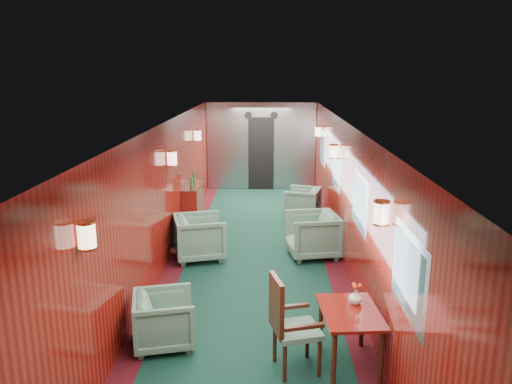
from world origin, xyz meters
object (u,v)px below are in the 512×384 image
Objects in this scene: side_chair at (288,321)px; armchair_right_near at (312,235)px; credenza at (193,207)px; armchair_right_far at (302,203)px; dining_table at (350,320)px; armchair_left_near at (165,320)px; armchair_left_far at (200,237)px.

side_chair reaches higher than armchair_right_near.
credenza is 1.63× the size of armchair_right_far.
credenza is 2.50m from armchair_right_far.
dining_table is at bearing -63.15° from credenza.
dining_table is at bearing -113.19° from armchair_left_near.
credenza is 1.42× the size of armchair_left_far.
side_chair is 1.49× the size of armchair_right_far.
armchair_right_far is (-0.16, 5.82, -0.22)m from dining_table.
dining_table is 3.87m from armchair_left_far.
armchair_left_far is at bearing -21.57° from armchair_right_far.
credenza is 2.78m from armchair_right_near.
armchair_left_far is 3.24m from armchair_right_far.
credenza is at bearing 94.41° from side_chair.
armchair_left_near is at bearing 165.29° from dining_table.
side_chair is 5.96m from armchair_right_far.
armchair_left_far is at bearing 118.33° from dining_table.
armchair_right_near is (-0.13, 3.40, -0.17)m from dining_table.
dining_table is 0.70m from side_chair.
side_chair is at bearing 10.42° from armchair_right_far.
dining_table reaches higher than armchair_left_near.
armchair_right_far is at bearing 21.85° from credenza.
armchair_right_near reaches higher than dining_table.
credenza reaches higher than armchair_left_near.
credenza is at bearing -132.69° from armchair_right_near.
armchair_left_near is 5.79m from armchair_right_far.
armchair_left_near is (0.33, -4.52, -0.15)m from credenza.
side_chair is 0.91× the size of credenza.
credenza is 1.70m from armchair_left_far.
dining_table is 3.40m from armchair_right_near.
armchair_right_far is at bearing 69.68° from side_chair.
armchair_left_far is at bearing 97.82° from side_chair.
side_chair is 1.56m from armchair_left_near.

